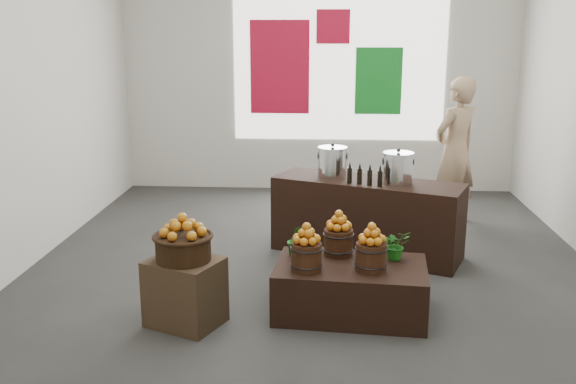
# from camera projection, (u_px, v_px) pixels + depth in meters

# --- Properties ---
(ground) EXTENTS (7.00, 7.00, 0.00)m
(ground) POSITION_uv_depth(u_px,v_px,m) (312.00, 267.00, 6.82)
(ground) COLOR #32322F
(ground) RESTS_ON ground
(back_wall) EXTENTS (6.00, 0.04, 4.00)m
(back_wall) POSITION_uv_depth(u_px,v_px,m) (319.00, 61.00, 9.71)
(back_wall) COLOR beige
(back_wall) RESTS_ON ground
(back_opening) EXTENTS (3.20, 0.02, 2.40)m
(back_opening) POSITION_uv_depth(u_px,v_px,m) (339.00, 61.00, 9.68)
(back_opening) COLOR white
(back_opening) RESTS_ON back_wall
(deco_red_left) EXTENTS (0.90, 0.04, 1.40)m
(deco_red_left) POSITION_uv_depth(u_px,v_px,m) (280.00, 67.00, 9.75)
(deco_red_left) COLOR #AC0D28
(deco_red_left) RESTS_ON back_wall
(deco_green_right) EXTENTS (0.70, 0.04, 1.00)m
(deco_green_right) POSITION_uv_depth(u_px,v_px,m) (378.00, 81.00, 9.70)
(deco_green_right) COLOR #127921
(deco_green_right) RESTS_ON back_wall
(deco_red_upper) EXTENTS (0.50, 0.04, 0.50)m
(deco_red_upper) POSITION_uv_depth(u_px,v_px,m) (333.00, 27.00, 9.55)
(deco_red_upper) COLOR #AC0D28
(deco_red_upper) RESTS_ON back_wall
(crate) EXTENTS (0.72, 0.67, 0.58)m
(crate) POSITION_uv_depth(u_px,v_px,m) (185.00, 292.00, 5.45)
(crate) COLOR #493322
(crate) RESTS_ON ground
(wicker_basket) EXTENTS (0.46, 0.46, 0.21)m
(wicker_basket) POSITION_uv_depth(u_px,v_px,m) (183.00, 248.00, 5.35)
(wicker_basket) COLOR black
(wicker_basket) RESTS_ON crate
(apples_in_basket) EXTENTS (0.36, 0.36, 0.19)m
(apples_in_basket) POSITION_uv_depth(u_px,v_px,m) (182.00, 225.00, 5.30)
(apples_in_basket) COLOR #A21305
(apples_in_basket) RESTS_ON wicker_basket
(display_table) EXTENTS (1.38, 0.92, 0.45)m
(display_table) POSITION_uv_depth(u_px,v_px,m) (350.00, 289.00, 5.67)
(display_table) COLOR black
(display_table) RESTS_ON ground
(apple_bucket_front_left) EXTENTS (0.26, 0.26, 0.24)m
(apple_bucket_front_left) POSITION_uv_depth(u_px,v_px,m) (306.00, 257.00, 5.46)
(apple_bucket_front_left) COLOR #3A1E0F
(apple_bucket_front_left) RESTS_ON display_table
(apples_in_bucket_front_left) EXTENTS (0.20, 0.20, 0.18)m
(apples_in_bucket_front_left) POSITION_uv_depth(u_px,v_px,m) (306.00, 233.00, 5.41)
(apples_in_bucket_front_left) COLOR #A21305
(apples_in_bucket_front_left) RESTS_ON apple_bucket_front_left
(apple_bucket_front_right) EXTENTS (0.26, 0.26, 0.24)m
(apple_bucket_front_right) POSITION_uv_depth(u_px,v_px,m) (371.00, 257.00, 5.46)
(apple_bucket_front_right) COLOR #3A1E0F
(apple_bucket_front_right) RESTS_ON display_table
(apples_in_bucket_front_right) EXTENTS (0.20, 0.20, 0.18)m
(apples_in_bucket_front_right) POSITION_uv_depth(u_px,v_px,m) (372.00, 233.00, 5.41)
(apples_in_bucket_front_right) COLOR #A21305
(apples_in_bucket_front_right) RESTS_ON apple_bucket_front_right
(apple_bucket_rear) EXTENTS (0.26, 0.26, 0.24)m
(apple_bucket_rear) POSITION_uv_depth(u_px,v_px,m) (338.00, 242.00, 5.83)
(apple_bucket_rear) COLOR #3A1E0F
(apple_bucket_rear) RESTS_ON display_table
(apples_in_bucket_rear) EXTENTS (0.20, 0.20, 0.18)m
(apples_in_bucket_rear) POSITION_uv_depth(u_px,v_px,m) (339.00, 220.00, 5.78)
(apples_in_bucket_rear) COLOR #A21305
(apples_in_bucket_rear) RESTS_ON apple_bucket_rear
(herb_garnish_right) EXTENTS (0.30, 0.28, 0.27)m
(herb_garnish_right) POSITION_uv_depth(u_px,v_px,m) (396.00, 245.00, 5.72)
(herb_garnish_right) COLOR #145A13
(herb_garnish_right) RESTS_ON display_table
(herb_garnish_left) EXTENTS (0.18, 0.16, 0.28)m
(herb_garnish_left) POSITION_uv_depth(u_px,v_px,m) (295.00, 240.00, 5.85)
(herb_garnish_left) COLOR #145A13
(herb_garnish_left) RESTS_ON display_table
(counter) EXTENTS (2.17, 1.38, 0.85)m
(counter) POSITION_uv_depth(u_px,v_px,m) (367.00, 217.00, 7.14)
(counter) COLOR black
(counter) RESTS_ON ground
(stock_pot_left) EXTENTS (0.32, 0.32, 0.32)m
(stock_pot_left) POSITION_uv_depth(u_px,v_px,m) (332.00, 163.00, 7.17)
(stock_pot_left) COLOR silver
(stock_pot_left) RESTS_ON counter
(stock_pot_center) EXTENTS (0.32, 0.32, 0.32)m
(stock_pot_center) POSITION_uv_depth(u_px,v_px,m) (398.00, 169.00, 6.86)
(stock_pot_center) COLOR silver
(stock_pot_center) RESTS_ON counter
(oil_cruets) EXTENTS (0.30, 0.16, 0.24)m
(oil_cruets) POSITION_uv_depth(u_px,v_px,m) (362.00, 174.00, 6.83)
(oil_cruets) COLOR black
(oil_cruets) RESTS_ON counter
(shopper) EXTENTS (0.82, 0.78, 1.89)m
(shopper) POSITION_uv_depth(u_px,v_px,m) (455.00, 151.00, 8.21)
(shopper) COLOR tan
(shopper) RESTS_ON ground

